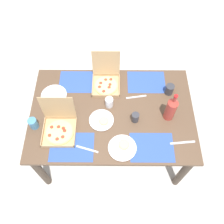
# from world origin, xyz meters

# --- Properties ---
(ground_plane) EXTENTS (6.00, 6.00, 0.00)m
(ground_plane) POSITION_xyz_m (0.00, 0.00, 0.00)
(ground_plane) COLOR beige
(dining_table) EXTENTS (1.46, 0.97, 0.73)m
(dining_table) POSITION_xyz_m (0.00, 0.00, 0.63)
(dining_table) COLOR #3F3328
(dining_table) RESTS_ON ground_plane
(placemat_near_left) EXTENTS (0.36, 0.26, 0.00)m
(placemat_near_left) POSITION_xyz_m (-0.33, -0.34, 0.73)
(placemat_near_left) COLOR #2D4C9E
(placemat_near_left) RESTS_ON dining_table
(placemat_near_right) EXTENTS (0.36, 0.26, 0.00)m
(placemat_near_right) POSITION_xyz_m (0.33, -0.34, 0.73)
(placemat_near_right) COLOR #2D4C9E
(placemat_near_right) RESTS_ON dining_table
(placemat_far_left) EXTENTS (0.36, 0.26, 0.00)m
(placemat_far_left) POSITION_xyz_m (-0.33, 0.34, 0.73)
(placemat_far_left) COLOR #2D4C9E
(placemat_far_left) RESTS_ON dining_table
(placemat_far_right) EXTENTS (0.36, 0.26, 0.00)m
(placemat_far_right) POSITION_xyz_m (0.33, 0.34, 0.73)
(placemat_far_right) COLOR #2D4C9E
(placemat_far_right) RESTS_ON dining_table
(pizza_box_center) EXTENTS (0.28, 0.29, 0.31)m
(pizza_box_center) POSITION_xyz_m (-0.44, -0.17, 0.78)
(pizza_box_center) COLOR tan
(pizza_box_center) RESTS_ON dining_table
(pizza_box_corner_right) EXTENTS (0.26, 0.30, 0.29)m
(pizza_box_corner_right) POSITION_xyz_m (-0.06, 0.32, 0.77)
(pizza_box_corner_right) COLOR tan
(pizza_box_corner_right) RESTS_ON dining_table
(plate_near_left) EXTENTS (0.24, 0.24, 0.02)m
(plate_near_left) POSITION_xyz_m (-0.54, 0.17, 0.74)
(plate_near_left) COLOR white
(plate_near_left) RESTS_ON dining_table
(plate_far_left) EXTENTS (0.21, 0.21, 0.03)m
(plate_far_left) POSITION_xyz_m (-0.09, -0.09, 0.74)
(plate_far_left) COLOR white
(plate_far_left) RESTS_ON dining_table
(plate_near_right) EXTENTS (0.23, 0.23, 0.03)m
(plate_near_right) POSITION_xyz_m (0.09, -0.34, 0.74)
(plate_near_right) COLOR white
(plate_near_right) RESTS_ON dining_table
(soda_bottle) EXTENTS (0.09, 0.09, 0.32)m
(soda_bottle) POSITION_xyz_m (0.49, -0.04, 0.86)
(soda_bottle) COLOR #B2382D
(soda_bottle) RESTS_ON dining_table
(cup_red) EXTENTS (0.07, 0.07, 0.10)m
(cup_red) POSITION_xyz_m (-0.02, 0.07, 0.78)
(cup_red) COLOR silver
(cup_red) RESTS_ON dining_table
(cup_clear_left) EXTENTS (0.07, 0.07, 0.09)m
(cup_clear_left) POSITION_xyz_m (0.20, -0.08, 0.78)
(cup_clear_left) COLOR #333338
(cup_clear_left) RESTS_ON dining_table
(cup_spare) EXTENTS (0.07, 0.07, 0.10)m
(cup_spare) POSITION_xyz_m (-0.66, -0.15, 0.78)
(cup_spare) COLOR teal
(cup_spare) RESTS_ON dining_table
(cup_clear_right) EXTENTS (0.08, 0.08, 0.10)m
(cup_clear_right) POSITION_xyz_m (0.53, 0.22, 0.78)
(cup_clear_right) COLOR #333338
(cup_clear_right) RESTS_ON dining_table
(fork_by_far_right) EXTENTS (0.19, 0.04, 0.00)m
(fork_by_far_right) POSITION_xyz_m (0.22, 0.16, 0.73)
(fork_by_far_right) COLOR #B7B7BC
(fork_by_far_right) RESTS_ON dining_table
(knife_by_near_right) EXTENTS (0.21, 0.04, 0.00)m
(knife_by_near_right) POSITION_xyz_m (0.59, -0.29, 0.73)
(knife_by_near_right) COLOR #B7B7BC
(knife_by_near_right) RESTS_ON dining_table
(fork_by_near_left) EXTENTS (0.19, 0.07, 0.00)m
(fork_by_near_left) POSITION_xyz_m (-0.20, -0.36, 0.73)
(fork_by_near_left) COLOR #B7B7BC
(fork_by_near_left) RESTS_ON dining_table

